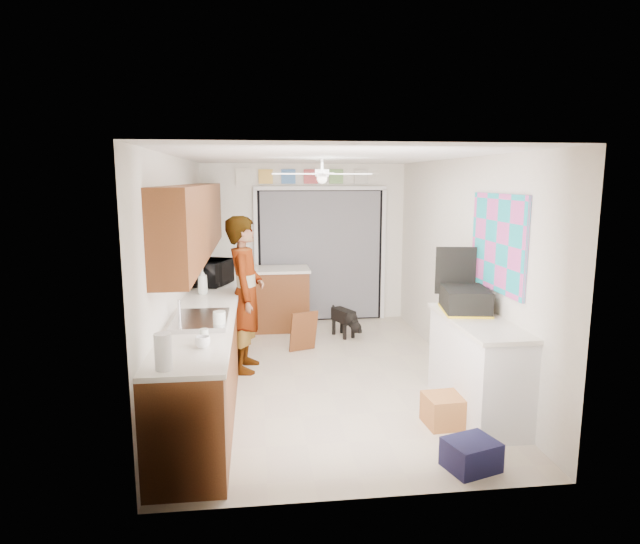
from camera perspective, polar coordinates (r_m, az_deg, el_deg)
name	(u,v)px	position (r m, az deg, el deg)	size (l,w,h in m)	color
floor	(324,374)	(6.40, 0.43, -10.82)	(5.00, 5.00, 0.00)	#BFAE9A
ceiling	(324,157)	(5.99, 0.46, 12.16)	(5.00, 5.00, 0.00)	white
wall_back	(305,243)	(8.53, -1.66, 3.07)	(3.20, 3.20, 0.00)	white
wall_front	(370,330)	(3.66, 5.36, -6.22)	(3.20, 3.20, 0.00)	white
wall_left	(180,272)	(6.08, -14.69, -0.02)	(5.00, 5.00, 0.00)	white
wall_right	(460,267)	(6.46, 14.66, 0.55)	(5.00, 5.00, 0.00)	white
left_base_cabinets	(210,341)	(6.23, -11.61, -7.23)	(0.60, 4.80, 0.90)	brown
left_countertop	(210,301)	(6.11, -11.67, -3.01)	(0.62, 4.80, 0.04)	white
upper_cabinets	(195,221)	(6.19, -13.19, 5.35)	(0.32, 4.00, 0.80)	brown
sink_basin	(201,321)	(5.14, -12.61, -5.11)	(0.50, 0.76, 0.06)	silver
faucet	(179,312)	(5.14, -14.77, -4.10)	(0.03, 0.03, 0.22)	silver
peninsula_base	(275,300)	(8.14, -4.83, -3.00)	(1.00, 0.60, 0.90)	brown
peninsula_top	(275,270)	(8.05, -4.87, 0.26)	(1.04, 0.64, 0.04)	white
back_opening_recess	(320,256)	(8.55, 0.04, 1.74)	(2.00, 0.06, 2.10)	black
curtain_panel	(321,256)	(8.51, 0.07, 1.70)	(1.90, 0.03, 2.05)	gray
door_trim_left	(256,257)	(8.46, -6.81, 1.58)	(0.06, 0.04, 2.10)	white
door_trim_right	(383,255)	(8.70, 6.75, 1.81)	(0.06, 0.04, 2.10)	white
door_trim_head	(321,188)	(8.44, 0.06, 8.92)	(2.10, 0.04, 0.06)	white
header_frame_0	(266,177)	(8.41, -5.81, 10.10)	(0.22, 0.02, 0.22)	#F1BF50
header_frame_1	(288,177)	(8.42, -3.40, 10.13)	(0.22, 0.02, 0.22)	#487CC1
header_frame_2	(311,177)	(8.45, -0.99, 10.14)	(0.22, 0.02, 0.22)	#C64A4F
header_frame_3	(336,177)	(8.50, 1.74, 10.14)	(0.22, 0.02, 0.22)	#78AD63
header_frame_4	(361,177)	(8.57, 4.43, 10.11)	(0.22, 0.02, 0.22)	beige
route66_sign	(243,177)	(8.41, -8.24, 10.05)	(0.22, 0.02, 0.26)	silver
right_counter_base	(477,368)	(5.49, 16.41, -9.81)	(0.50, 1.40, 0.90)	white
right_counter_top	(479,321)	(5.35, 16.56, -5.07)	(0.54, 1.44, 0.04)	white
abstract_painting	(498,243)	(5.49, 18.42, 2.98)	(0.03, 1.15, 0.95)	#DA50AC
ceiling_fan	(322,174)	(6.18, 0.22, 10.42)	(1.14, 1.14, 0.24)	white
microwave	(212,273)	(6.89, -11.49, -0.05)	(0.57, 0.38, 0.31)	black
soap_bottle	(203,281)	(6.35, -12.42, -0.93)	(0.12, 0.12, 0.31)	silver
cup	(203,342)	(4.37, -12.40, -7.31)	(0.12, 0.12, 0.10)	white
jar_a	(219,320)	(4.89, -10.68, -5.04)	(0.11, 0.11, 0.16)	silver
jar_b	(204,335)	(4.52, -12.26, -6.63)	(0.07, 0.07, 0.11)	silver
paper_towel_roll	(163,352)	(3.93, -16.38, -8.16)	(0.12, 0.12, 0.26)	white
suitcase	(465,300)	(5.58, 15.21, -2.88)	(0.43, 0.57, 0.24)	black
suitcase_rim	(465,310)	(5.61, 15.16, -3.98)	(0.44, 0.58, 0.02)	yellow
suitcase_lid	(456,271)	(5.80, 14.26, 0.15)	(0.42, 0.03, 0.50)	black
cardboard_box	(450,410)	(5.28, 13.65, -14.10)	(0.46, 0.34, 0.29)	#A56434
navy_crate	(471,455)	(4.61, 15.81, -18.23)	(0.39, 0.32, 0.24)	#161638
cabinet_door_panel	(304,331)	(7.10, -1.76, -6.34)	(0.37, 0.03, 0.55)	brown
man	(245,294)	(6.36, -7.96, -2.36)	(0.67, 0.44, 1.85)	white
dog	(343,321)	(7.80, 2.51, -5.25)	(0.25, 0.58, 0.45)	black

